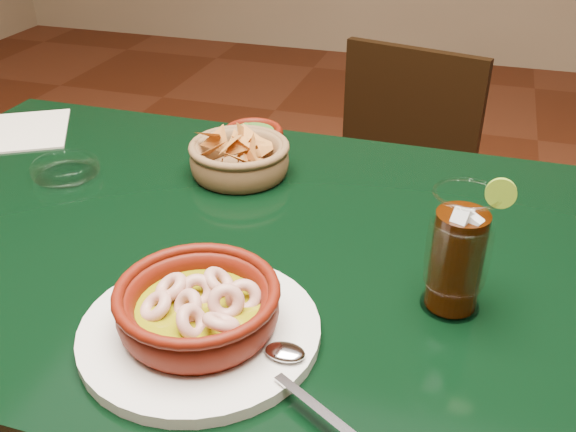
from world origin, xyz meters
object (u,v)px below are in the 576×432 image
(dining_table, at_px, (207,283))
(chip_basket, at_px, (239,158))
(dining_chair, at_px, (387,202))
(shrimp_plate, at_px, (199,313))
(cola_drink, at_px, (458,253))

(dining_table, bearing_deg, chip_basket, 93.74)
(dining_table, xyz_separation_m, dining_chair, (0.18, 0.70, -0.20))
(dining_chair, xyz_separation_m, chip_basket, (-0.19, -0.51, 0.33))
(dining_table, distance_m, shrimp_plate, 0.27)
(dining_table, height_order, cola_drink, cola_drink)
(dining_table, distance_m, chip_basket, 0.23)
(cola_drink, bearing_deg, dining_table, 168.89)
(dining_table, height_order, chip_basket, chip_basket)
(chip_basket, bearing_deg, dining_chair, 69.45)
(cola_drink, bearing_deg, shrimp_plate, -152.04)
(chip_basket, bearing_deg, shrimp_plate, -75.23)
(dining_table, bearing_deg, dining_chair, 75.62)
(shrimp_plate, distance_m, chip_basket, 0.42)
(dining_chair, height_order, shrimp_plate, shrimp_plate)
(dining_chair, bearing_deg, cola_drink, -76.25)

